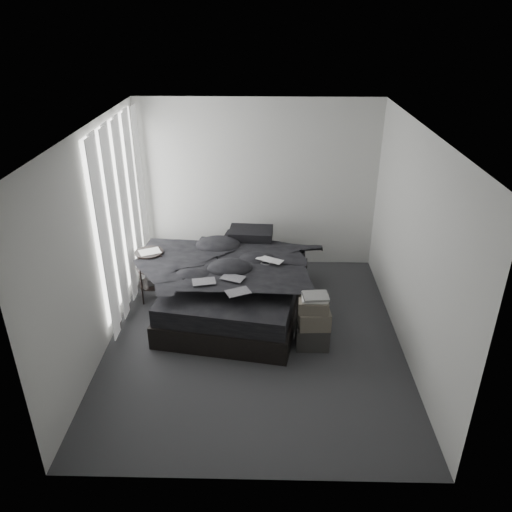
{
  "coord_description": "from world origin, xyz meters",
  "views": [
    {
      "loc": [
        0.14,
        -5.14,
        3.72
      ],
      "look_at": [
        0.0,
        0.8,
        0.75
      ],
      "focal_mm": 35.0,
      "sensor_mm": 36.0,
      "label": 1
    }
  ],
  "objects_px": {
    "bed": "(237,299)",
    "side_stand": "(151,275)",
    "box_lower": "(312,335)",
    "laptop": "(268,256)"
  },
  "relations": [
    {
      "from": "laptop",
      "to": "side_stand",
      "type": "height_order",
      "value": "laptop"
    },
    {
      "from": "laptop",
      "to": "bed",
      "type": "bearing_deg",
      "value": -154.5
    },
    {
      "from": "side_stand",
      "to": "box_lower",
      "type": "xyz_separation_m",
      "value": [
        2.18,
        -1.08,
        -0.22
      ]
    },
    {
      "from": "box_lower",
      "to": "laptop",
      "type": "bearing_deg",
      "value": 124.32
    },
    {
      "from": "bed",
      "to": "side_stand",
      "type": "height_order",
      "value": "side_stand"
    },
    {
      "from": "laptop",
      "to": "side_stand",
      "type": "xyz_separation_m",
      "value": [
        -1.63,
        0.28,
        -0.45
      ]
    },
    {
      "from": "laptop",
      "to": "box_lower",
      "type": "relative_size",
      "value": 0.9
    },
    {
      "from": "side_stand",
      "to": "box_lower",
      "type": "relative_size",
      "value": 1.83
    },
    {
      "from": "bed",
      "to": "side_stand",
      "type": "xyz_separation_m",
      "value": [
        -1.21,
        0.26,
        0.21
      ]
    },
    {
      "from": "bed",
      "to": "box_lower",
      "type": "relative_size",
      "value": 5.64
    }
  ]
}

